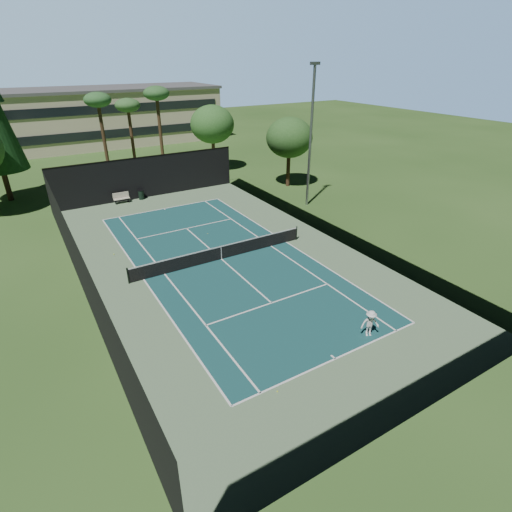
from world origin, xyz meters
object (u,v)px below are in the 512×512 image
at_px(park_bench, 121,197).
at_px(trash_bin, 141,195).
at_px(tennis_ball_a, 277,391).
at_px(tennis_ball_d, 114,254).
at_px(player, 370,323).
at_px(tennis_ball_c, 208,234).
at_px(tennis_net, 221,252).
at_px(tennis_ball_b, 165,261).

bearing_deg(park_bench, trash_bin, 2.87).
distance_m(tennis_ball_a, tennis_ball_d, 16.99).
bearing_deg(player, tennis_ball_d, 143.83).
xyz_separation_m(tennis_ball_c, trash_bin, (-1.98, 11.12, 0.45)).
relative_size(tennis_ball_c, trash_bin, 0.06).
xyz_separation_m(tennis_net, trash_bin, (-0.97, 15.62, -0.08)).
bearing_deg(tennis_ball_c, tennis_net, -102.73).
bearing_deg(player, tennis_ball_a, -147.71).
bearing_deg(tennis_ball_c, player, -84.20).
relative_size(tennis_net, park_bench, 8.60).
bearing_deg(player, trash_bin, 122.31).
distance_m(tennis_ball_c, trash_bin, 11.31).
distance_m(player, tennis_ball_c, 15.98).
distance_m(tennis_ball_d, park_bench, 11.47).
height_order(tennis_ball_a, tennis_ball_c, tennis_ball_a).
bearing_deg(tennis_ball_a, player, 7.56).
height_order(tennis_ball_d, trash_bin, trash_bin).
relative_size(tennis_ball_a, park_bench, 0.05).
bearing_deg(player, tennis_ball_b, 139.77).
bearing_deg(tennis_net, tennis_ball_c, 77.27).
relative_size(tennis_ball_a, tennis_ball_d, 0.89).
distance_m(park_bench, trash_bin, 1.94).
xyz_separation_m(tennis_ball_a, tennis_ball_c, (4.47, 16.69, -0.01)).
height_order(player, tennis_ball_b, player).
height_order(player, tennis_ball_a, player).
xyz_separation_m(tennis_ball_a, tennis_ball_b, (-0.03, 13.89, -0.00)).
relative_size(tennis_ball_b, tennis_ball_d, 0.88).
bearing_deg(tennis_ball_d, trash_bin, 64.45).
relative_size(park_bench, trash_bin, 1.59).
height_order(tennis_net, tennis_ball_d, tennis_net).
xyz_separation_m(tennis_ball_b, tennis_ball_d, (-2.77, 2.87, 0.00)).
bearing_deg(player, tennis_ball_c, 120.53).
relative_size(tennis_net, trash_bin, 13.65).
relative_size(player, tennis_ball_c, 25.04).
bearing_deg(tennis_net, tennis_ball_b, 153.99).
height_order(tennis_ball_a, tennis_ball_b, same).
bearing_deg(tennis_net, tennis_ball_a, -105.82).
distance_m(tennis_net, tennis_ball_d, 7.76).
xyz_separation_m(tennis_ball_a, park_bench, (0.56, 27.71, 0.51)).
relative_size(tennis_net, tennis_ball_a, 186.51).
distance_m(tennis_net, player, 11.68).
relative_size(tennis_ball_a, trash_bin, 0.07).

